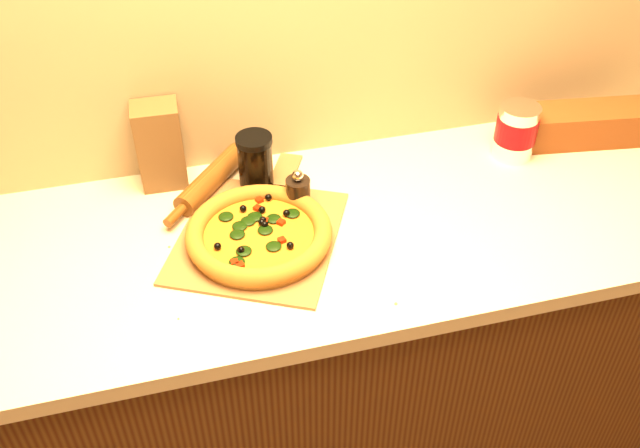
{
  "coord_description": "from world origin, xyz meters",
  "views": [
    {
      "loc": [
        -0.28,
        0.21,
        1.99
      ],
      "look_at": [
        0.02,
        1.38,
        0.96
      ],
      "focal_mm": 40.0,
      "sensor_mm": 36.0,
      "label": 1
    }
  ],
  "objects_px": {
    "pizza": "(259,234)",
    "dark_jar": "(255,161)",
    "pizza_peel": "(260,232)",
    "coffee_canister": "(516,130)",
    "pepper_grinder": "(298,193)",
    "rolling_pin": "(215,176)"
  },
  "relations": [
    {
      "from": "pizza",
      "to": "dark_jar",
      "type": "xyz_separation_m",
      "value": [
        0.04,
        0.22,
        0.04
      ]
    },
    {
      "from": "pizza_peel",
      "to": "pizza",
      "type": "height_order",
      "value": "pizza"
    },
    {
      "from": "pizza_peel",
      "to": "dark_jar",
      "type": "distance_m",
      "value": 0.2
    },
    {
      "from": "coffee_canister",
      "to": "pepper_grinder",
      "type": "bearing_deg",
      "value": -172.76
    },
    {
      "from": "pizza_peel",
      "to": "dark_jar",
      "type": "bearing_deg",
      "value": 107.64
    },
    {
      "from": "pizza",
      "to": "dark_jar",
      "type": "distance_m",
      "value": 0.23
    },
    {
      "from": "pizza",
      "to": "coffee_canister",
      "type": "height_order",
      "value": "coffee_canister"
    },
    {
      "from": "rolling_pin",
      "to": "pizza",
      "type": "bearing_deg",
      "value": -75.19
    },
    {
      "from": "pizza_peel",
      "to": "pizza",
      "type": "xyz_separation_m",
      "value": [
        -0.01,
        -0.03,
        0.03
      ]
    },
    {
      "from": "rolling_pin",
      "to": "dark_jar",
      "type": "xyz_separation_m",
      "value": [
        0.1,
        -0.03,
        0.04
      ]
    },
    {
      "from": "coffee_canister",
      "to": "rolling_pin",
      "type": "bearing_deg",
      "value": 175.1
    },
    {
      "from": "pizza",
      "to": "coffee_canister",
      "type": "xyz_separation_m",
      "value": [
        0.72,
        0.18,
        0.05
      ]
    },
    {
      "from": "pepper_grinder",
      "to": "coffee_canister",
      "type": "xyz_separation_m",
      "value": [
        0.6,
        0.08,
        0.03
      ]
    },
    {
      "from": "pizza_peel",
      "to": "pepper_grinder",
      "type": "height_order",
      "value": "pepper_grinder"
    },
    {
      "from": "rolling_pin",
      "to": "pizza_peel",
      "type": "bearing_deg",
      "value": -71.24
    },
    {
      "from": "pepper_grinder",
      "to": "rolling_pin",
      "type": "height_order",
      "value": "pepper_grinder"
    },
    {
      "from": "pizza",
      "to": "pepper_grinder",
      "type": "relative_size",
      "value": 3.0
    },
    {
      "from": "pepper_grinder",
      "to": "rolling_pin",
      "type": "relative_size",
      "value": 0.34
    },
    {
      "from": "pizza",
      "to": "pepper_grinder",
      "type": "distance_m",
      "value": 0.16
    },
    {
      "from": "pizza_peel",
      "to": "pizza",
      "type": "distance_m",
      "value": 0.04
    },
    {
      "from": "pepper_grinder",
      "to": "dark_jar",
      "type": "relative_size",
      "value": 0.77
    },
    {
      "from": "pizza",
      "to": "rolling_pin",
      "type": "relative_size",
      "value": 1.01
    }
  ]
}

